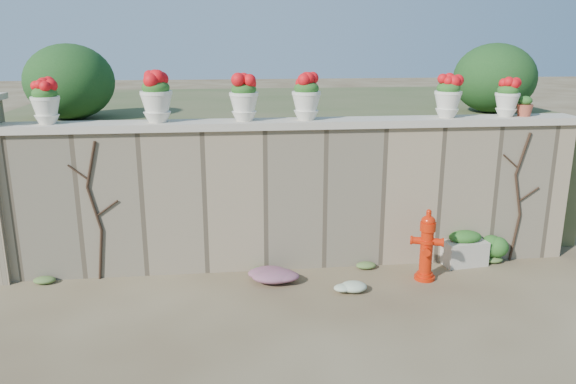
{
  "coord_description": "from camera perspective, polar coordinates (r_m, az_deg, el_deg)",
  "views": [
    {
      "loc": [
        -0.95,
        -5.74,
        3.17
      ],
      "look_at": [
        -0.13,
        1.4,
        1.2
      ],
      "focal_mm": 35.0,
      "sensor_mm": 36.0,
      "label": 1
    }
  ],
  "objects": [
    {
      "name": "ground",
      "position": [
        6.63,
        2.57,
        -13.25
      ],
      "size": [
        80.0,
        80.0,
        0.0
      ],
      "primitive_type": "plane",
      "color": "brown",
      "rests_on": "ground"
    },
    {
      "name": "stone_wall",
      "position": [
        7.91,
        0.61,
        -0.58
      ],
      "size": [
        8.0,
        0.4,
        2.0
      ],
      "primitive_type": "cube",
      "color": "#8E7B5E",
      "rests_on": "ground"
    },
    {
      "name": "wall_cap",
      "position": [
        7.68,
        0.63,
        6.97
      ],
      "size": [
        8.1,
        0.52,
        0.1
      ],
      "primitive_type": "cube",
      "color": "beige",
      "rests_on": "stone_wall"
    },
    {
      "name": "raised_fill",
      "position": [
        11.0,
        -1.48,
        3.97
      ],
      "size": [
        9.0,
        6.0,
        2.0
      ],
      "primitive_type": "cube",
      "color": "#384C23",
      "rests_on": "ground"
    },
    {
      "name": "back_shrub_left",
      "position": [
        9.05,
        -21.3,
        10.4
      ],
      "size": [
        1.3,
        1.3,
        1.1
      ],
      "primitive_type": "ellipsoid",
      "color": "#143814",
      "rests_on": "raised_fill"
    },
    {
      "name": "back_shrub_right",
      "position": [
        9.79,
        20.23,
        10.8
      ],
      "size": [
        1.3,
        1.3,
        1.1
      ],
      "primitive_type": "ellipsoid",
      "color": "#143814",
      "rests_on": "raised_fill"
    },
    {
      "name": "vine_left",
      "position": [
        7.83,
        -18.98,
        -1.67
      ],
      "size": [
        0.6,
        0.04,
        1.91
      ],
      "color": "black",
      "rests_on": "ground"
    },
    {
      "name": "vine_right",
      "position": [
        8.71,
        22.37,
        -0.32
      ],
      "size": [
        0.6,
        0.04,
        1.91
      ],
      "color": "black",
      "rests_on": "ground"
    },
    {
      "name": "fire_hydrant",
      "position": [
        7.78,
        13.91,
        -5.24
      ],
      "size": [
        0.43,
        0.3,
        0.99
      ],
      "rotation": [
        0.0,
        0.0,
        -0.35
      ],
      "color": "red",
      "rests_on": "ground"
    },
    {
      "name": "planter_box",
      "position": [
        8.53,
        17.45,
        -5.51
      ],
      "size": [
        0.65,
        0.43,
        0.51
      ],
      "rotation": [
        0.0,
        0.0,
        0.13
      ],
      "color": "beige",
      "rests_on": "ground"
    },
    {
      "name": "green_shrub",
      "position": [
        8.73,
        20.63,
        -5.08
      ],
      "size": [
        0.57,
        0.51,
        0.54
      ],
      "primitive_type": "ellipsoid",
      "color": "#1E5119",
      "rests_on": "ground"
    },
    {
      "name": "magenta_clump",
      "position": [
        7.6,
        -1.39,
        -8.35
      ],
      "size": [
        0.88,
        0.59,
        0.24
      ],
      "primitive_type": "ellipsoid",
      "color": "#AC2286",
      "rests_on": "ground"
    },
    {
      "name": "white_flowers",
      "position": [
        7.37,
        6.0,
        -9.53
      ],
      "size": [
        0.45,
        0.36,
        0.16
      ],
      "primitive_type": "ellipsoid",
      "color": "white",
      "rests_on": "ground"
    },
    {
      "name": "urn_pot_0",
      "position": [
        7.91,
        -23.42,
        8.38
      ],
      "size": [
        0.36,
        0.36,
        0.57
      ],
      "color": "silver",
      "rests_on": "wall_cap"
    },
    {
      "name": "urn_pot_1",
      "position": [
        7.63,
        -13.23,
        9.33
      ],
      "size": [
        0.42,
        0.42,
        0.65
      ],
      "color": "silver",
      "rests_on": "wall_cap"
    },
    {
      "name": "urn_pot_2",
      "position": [
        7.59,
        -4.5,
        9.48
      ],
      "size": [
        0.39,
        0.39,
        0.61
      ],
      "color": "silver",
      "rests_on": "wall_cap"
    },
    {
      "name": "urn_pot_3",
      "position": [
        7.66,
        1.87,
        9.6
      ],
      "size": [
        0.39,
        0.39,
        0.61
      ],
      "color": "silver",
      "rests_on": "wall_cap"
    },
    {
      "name": "urn_pot_4",
      "position": [
        8.19,
        15.94,
        9.31
      ],
      "size": [
        0.38,
        0.38,
        0.59
      ],
      "color": "silver",
      "rests_on": "wall_cap"
    },
    {
      "name": "urn_pot_5",
      "position": [
        8.56,
        21.38,
        8.91
      ],
      "size": [
        0.34,
        0.34,
        0.53
      ],
      "color": "silver",
      "rests_on": "wall_cap"
    },
    {
      "name": "terracotta_pot",
      "position": [
        8.71,
        22.91,
        7.94
      ],
      "size": [
        0.23,
        0.23,
        0.27
      ],
      "color": "#A84933",
      "rests_on": "wall_cap"
    }
  ]
}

